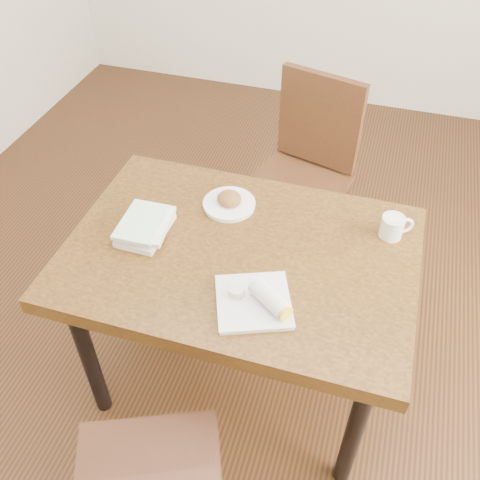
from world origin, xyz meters
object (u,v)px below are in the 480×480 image
(chair_far, at_px, (306,164))
(book_stack, at_px, (146,226))
(coffee_mug, at_px, (393,226))
(plate_scone, at_px, (229,202))
(table, at_px, (240,268))
(plate_burrito, at_px, (259,301))

(chair_far, distance_m, book_stack, 0.97)
(chair_far, relative_size, coffee_mug, 8.40)
(book_stack, bearing_deg, plate_scone, 43.09)
(table, xyz_separation_m, plate_burrito, (0.12, -0.21, 0.11))
(plate_burrito, bearing_deg, plate_scone, 118.58)
(plate_burrito, xyz_separation_m, book_stack, (-0.47, 0.20, 0.00))
(table, xyz_separation_m, chair_far, (0.07, 0.84, -0.12))
(table, distance_m, coffee_mug, 0.55)
(coffee_mug, bearing_deg, plate_scone, -178.39)
(plate_scone, height_order, book_stack, plate_scone)
(table, xyz_separation_m, plate_scone, (-0.11, 0.21, 0.10))
(plate_scone, relative_size, coffee_mug, 1.71)
(plate_burrito, bearing_deg, coffee_mug, 50.88)
(table, relative_size, coffee_mug, 10.41)
(plate_scone, relative_size, plate_burrito, 0.67)
(table, bearing_deg, plate_scone, 116.74)
(table, distance_m, chair_far, 0.85)
(table, xyz_separation_m, book_stack, (-0.34, -0.01, 0.11))
(coffee_mug, bearing_deg, chair_far, 124.26)
(book_stack, bearing_deg, chair_far, 64.17)
(coffee_mug, distance_m, plate_burrito, 0.57)
(plate_burrito, bearing_deg, table, 120.37)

